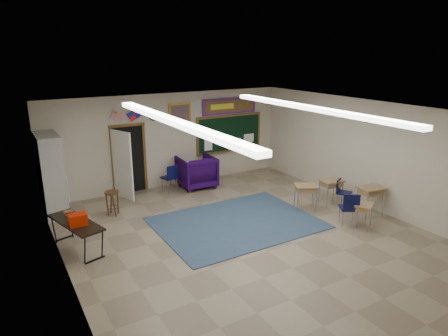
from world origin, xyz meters
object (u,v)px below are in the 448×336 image
wingback_armchair (197,172)px  student_desk_front_left (306,196)px  student_desk_front_right (331,191)px  wooden_stool (113,203)px  folding_table (77,234)px

wingback_armchair → student_desk_front_left: bearing=120.4°
student_desk_front_right → student_desk_front_left: bearing=-178.5°
student_desk_front_right → wooden_stool: 6.09m
student_desk_front_left → folding_table: 5.97m
folding_table → student_desk_front_right: bearing=-23.2°
wingback_armchair → student_desk_front_right: (2.59, -3.36, -0.09)m
wingback_armchair → student_desk_front_right: 4.24m
folding_table → wooden_stool: 1.97m
folding_table → wooden_stool: (1.22, 1.55, -0.03)m
student_desk_front_right → wooden_stool: student_desk_front_right is taller
wingback_armchair → folding_table: size_ratio=0.65×
wingback_armchair → folding_table: 4.88m
folding_table → student_desk_front_left: bearing=-23.6°
student_desk_front_right → wingback_armchair: bearing=133.9°
student_desk_front_left → wooden_stool: student_desk_front_left is taller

